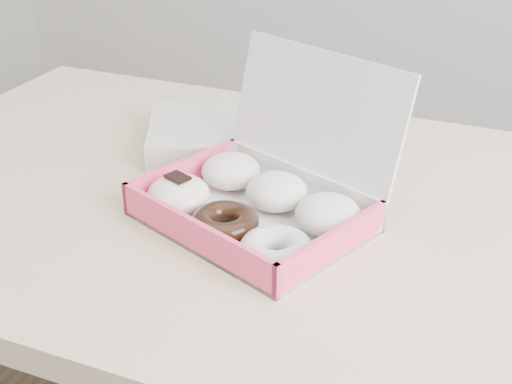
% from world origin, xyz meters
% --- Properties ---
extents(table, '(1.20, 0.80, 0.75)m').
position_xyz_m(table, '(0.00, 0.00, 0.67)').
color(table, tan).
rests_on(table, ground).
extents(donut_box, '(0.37, 0.35, 0.21)m').
position_xyz_m(donut_box, '(0.07, -0.05, 0.78)').
color(donut_box, silver).
rests_on(donut_box, table).
extents(newspapers, '(0.32, 0.30, 0.04)m').
position_xyz_m(newspapers, '(-0.08, 0.16, 0.77)').
color(newspapers, silver).
rests_on(newspapers, table).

